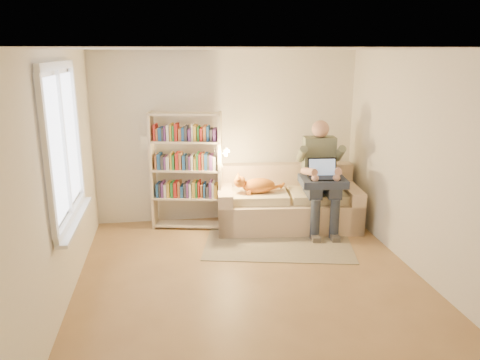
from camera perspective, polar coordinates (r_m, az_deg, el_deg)
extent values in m
plane|color=olive|center=(5.52, 1.50, -12.42)|extent=(4.50, 4.50, 0.00)
cube|color=white|center=(4.88, 1.72, 15.69)|extent=(4.00, 4.50, 0.02)
cube|color=silver|center=(5.09, -21.15, -0.18)|extent=(0.02, 4.50, 2.60)
cube|color=silver|center=(5.74, 21.64, 1.48)|extent=(0.02, 4.50, 2.60)
cube|color=silver|center=(7.22, -1.64, 5.23)|extent=(4.00, 0.02, 2.60)
cube|color=silver|center=(2.98, 9.56, -10.14)|extent=(4.00, 0.02, 2.60)
plane|color=white|center=(5.19, -20.76, 4.14)|extent=(0.00, 1.50, 1.50)
cube|color=white|center=(5.11, -21.50, 12.86)|extent=(0.05, 1.50, 0.08)
cube|color=white|center=(5.39, -19.86, -4.10)|extent=(0.05, 1.50, 0.08)
cube|color=white|center=(5.19, -20.65, 4.15)|extent=(0.04, 0.05, 1.50)
cube|color=white|center=(5.40, -19.39, -4.59)|extent=(0.12, 1.52, 0.04)
cube|color=beige|center=(7.13, 5.81, -3.97)|extent=(2.18, 1.15, 0.44)
cube|color=beige|center=(7.34, 5.48, 0.27)|extent=(2.11, 0.42, 0.45)
cube|color=beige|center=(7.02, -1.82, -3.39)|extent=(0.31, 0.96, 0.63)
cube|color=beige|center=(7.30, 13.18, -3.05)|extent=(0.31, 0.96, 0.63)
cube|color=beige|center=(6.93, 2.08, -1.99)|extent=(0.95, 0.72, 0.13)
cube|color=beige|center=(7.08, 9.72, -1.84)|extent=(0.95, 0.72, 0.13)
cube|color=#666E59|center=(7.02, 9.58, 2.65)|extent=(0.48, 0.30, 0.63)
sphere|color=tan|center=(6.92, 9.78, 6.15)|extent=(0.25, 0.25, 0.25)
cube|color=#2E3541|center=(6.80, 8.83, -1.04)|extent=(0.24, 0.53, 0.20)
cube|color=#2E3541|center=(6.86, 11.09, -1.00)|extent=(0.24, 0.53, 0.20)
cylinder|color=#2E3541|center=(6.68, 9.14, -4.74)|extent=(0.13, 0.13, 0.59)
cylinder|color=#2E3541|center=(6.75, 11.44, -4.67)|extent=(0.13, 0.13, 0.59)
ellipsoid|color=orange|center=(6.85, 2.12, -0.70)|extent=(0.52, 0.31, 0.22)
sphere|color=orange|center=(6.77, -0.21, -0.23)|extent=(0.17, 0.17, 0.17)
cylinder|color=orange|center=(6.94, 4.20, -0.89)|extent=(0.24, 0.07, 0.07)
cube|color=#272F44|center=(6.79, 10.63, -0.15)|extent=(0.69, 0.59, 0.10)
cube|color=black|center=(6.73, 10.75, 0.26)|extent=(0.44, 0.33, 0.02)
cube|color=black|center=(6.82, 10.54, 1.54)|extent=(0.42, 0.12, 0.27)
plane|color=#8CA5CC|center=(6.82, 10.54, 1.54)|extent=(0.39, 0.12, 0.37)
cube|color=beige|center=(7.01, -10.59, 1.11)|extent=(0.09, 0.27, 1.75)
cube|color=beige|center=(6.85, -2.43, 1.01)|extent=(0.09, 0.27, 1.75)
cube|color=beige|center=(7.16, -6.36, -5.35)|extent=(1.07, 0.47, 0.03)
cube|color=beige|center=(7.02, -6.46, -2.11)|extent=(1.07, 0.47, 0.03)
cube|color=beige|center=(6.91, -6.56, 1.25)|extent=(1.07, 0.47, 0.03)
cube|color=beige|center=(6.82, -6.67, 4.72)|extent=(1.07, 0.47, 0.03)
cube|color=beige|center=(6.76, -6.78, 8.03)|extent=(1.07, 0.47, 0.03)
cube|color=#66337F|center=(6.99, -6.49, -1.19)|extent=(0.91, 0.39, 0.21)
cube|color=silver|center=(6.88, -6.59, 2.21)|extent=(0.91, 0.39, 0.21)
cube|color=gold|center=(6.80, -6.70, 5.70)|extent=(0.91, 0.39, 0.21)
cylinder|color=silver|center=(6.84, -3.06, 1.48)|extent=(0.09, 0.09, 0.04)
cone|color=silver|center=(6.66, -1.90, 3.44)|extent=(0.14, 0.16, 0.15)
cube|color=gray|center=(6.54, 4.68, -7.79)|extent=(2.21, 1.58, 0.01)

